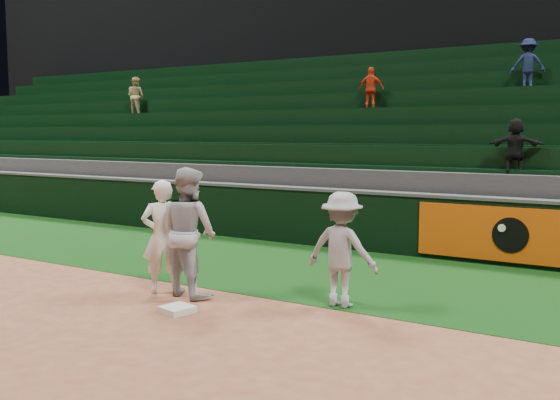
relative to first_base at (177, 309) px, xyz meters
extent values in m
plane|color=brown|center=(-0.15, 0.34, -0.04)|extent=(70.00, 70.00, 0.00)
cube|color=black|center=(-0.15, 3.34, -0.04)|extent=(36.00, 4.20, 0.01)
cube|color=black|center=(-0.15, 17.79, 5.96)|extent=(40.00, 12.00, 12.00)
cube|color=white|center=(0.00, 0.00, 0.00)|extent=(0.46, 0.46, 0.09)
imported|color=white|center=(-0.90, 0.72, 0.82)|extent=(0.75, 0.73, 1.73)
imported|color=#ADAFB8|center=(-0.45, 0.81, 0.92)|extent=(1.07, 0.92, 1.93)
imported|color=#92969F|center=(1.77, 1.44, 0.77)|extent=(1.05, 0.61, 1.61)
cube|color=black|center=(-0.15, 5.54, 0.56)|extent=(36.00, 0.35, 1.20)
cube|color=#D84C0A|center=(2.85, 5.35, 0.56)|extent=(2.60, 0.05, 1.00)
cylinder|color=black|center=(3.25, 5.32, 0.56)|extent=(0.64, 0.02, 0.64)
cylinder|color=white|center=(3.10, 5.30, 0.68)|extent=(0.14, 0.02, 0.14)
cube|color=#424244|center=(-0.15, 5.54, 1.18)|extent=(36.00, 0.40, 0.06)
cube|color=#313134|center=(-0.15, 6.26, 0.78)|extent=(36.00, 0.85, 1.65)
cube|color=black|center=(-0.15, 6.52, 1.86)|extent=(36.00, 0.14, 0.50)
cube|color=black|center=(-0.15, 6.35, 1.65)|extent=(36.00, 0.45, 0.08)
cube|color=#313134|center=(-0.15, 7.11, 1.01)|extent=(36.00, 0.85, 2.10)
cube|color=black|center=(-0.15, 7.37, 2.31)|extent=(36.00, 0.14, 0.50)
cube|color=black|center=(-0.15, 7.20, 2.10)|extent=(36.00, 0.45, 0.08)
cube|color=#313134|center=(-0.15, 7.96, 1.23)|extent=(36.00, 0.85, 2.55)
cube|color=black|center=(-0.15, 8.22, 2.76)|extent=(36.00, 0.14, 0.50)
cube|color=black|center=(-0.15, 8.05, 2.55)|extent=(36.00, 0.45, 0.08)
cube|color=#313134|center=(-0.15, 8.81, 1.46)|extent=(36.00, 0.85, 3.00)
cube|color=black|center=(-0.15, 9.07, 3.21)|extent=(36.00, 0.14, 0.50)
cube|color=black|center=(-0.15, 8.90, 3.00)|extent=(36.00, 0.45, 0.08)
cube|color=#313134|center=(-0.15, 9.66, 1.68)|extent=(36.00, 0.85, 3.45)
cube|color=black|center=(-0.15, 9.92, 3.66)|extent=(36.00, 0.14, 0.50)
cube|color=black|center=(-0.15, 9.75, 3.45)|extent=(36.00, 0.45, 0.08)
cube|color=#313134|center=(-0.15, 10.51, 1.91)|extent=(36.00, 0.85, 3.90)
cube|color=black|center=(-0.15, 10.77, 4.11)|extent=(36.00, 0.14, 0.50)
cube|color=black|center=(-0.15, 10.60, 3.90)|extent=(36.00, 0.45, 0.08)
cube|color=#313134|center=(-0.15, 11.36, 2.13)|extent=(36.00, 0.85, 4.35)
cube|color=black|center=(-0.15, 11.62, 4.56)|extent=(36.00, 0.14, 0.50)
cube|color=black|center=(-0.15, 11.45, 4.35)|extent=(36.00, 0.45, 0.08)
imported|color=red|center=(-0.99, 8.77, 3.52)|extent=(0.69, 0.37, 1.12)
imported|color=black|center=(3.10, 6.22, 2.14)|extent=(1.03, 0.49, 1.07)
imported|color=tan|center=(-9.28, 8.77, 3.58)|extent=(0.64, 0.52, 1.24)
imported|color=#0F1634|center=(2.65, 9.62, 4.01)|extent=(0.87, 0.64, 1.21)
camera|label=1|loc=(5.51, -6.30, 2.38)|focal=40.00mm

